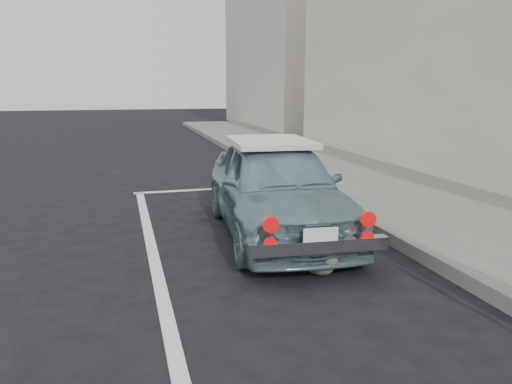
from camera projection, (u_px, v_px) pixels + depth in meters
building_far at (287, 37)px, 22.50m from camera, size 3.50×10.00×8.00m
pline_front at (218, 189)px, 9.08m from camera, size 3.00×0.12×0.01m
pline_side at (154, 258)px, 5.41m from camera, size 0.12×7.00×0.01m
retro_coupe at (276, 187)px, 6.21m from camera, size 1.65×3.60×1.19m
cat at (320, 262)px, 4.91m from camera, size 0.35×0.53×0.29m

